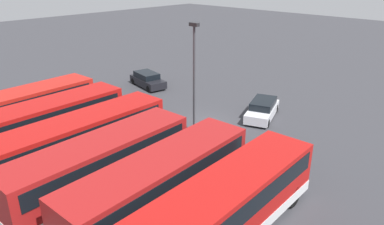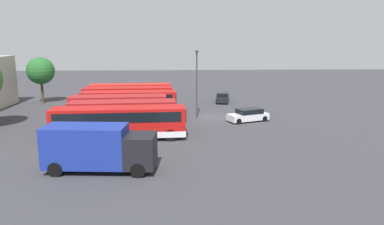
{
  "view_description": "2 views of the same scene",
  "coord_description": "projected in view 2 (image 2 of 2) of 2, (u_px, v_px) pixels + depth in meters",
  "views": [
    {
      "loc": [
        -16.53,
        19.17,
        11.11
      ],
      "look_at": [
        0.54,
        1.32,
        1.17
      ],
      "focal_mm": 33.83,
      "sensor_mm": 36.0,
      "label": 1
    },
    {
      "loc": [
        -40.47,
        4.56,
        8.82
      ],
      "look_at": [
        -1.89,
        2.42,
        1.02
      ],
      "focal_mm": 33.08,
      "sensor_mm": 36.0,
      "label": 2
    }
  ],
  "objects": [
    {
      "name": "ground_plane",
      "position": [
        212.0,
        118.0,
        41.6
      ],
      "size": [
        140.0,
        140.0,
        0.0
      ],
      "primitive_type": "plane",
      "color": "#38383D"
    },
    {
      "name": "bus_single_deck_near_end",
      "position": [
        119.0,
        122.0,
        32.18
      ],
      "size": [
        3.06,
        12.15,
        2.95
      ],
      "color": "#B71411",
      "rests_on": "ground"
    },
    {
      "name": "bus_single_deck_second",
      "position": [
        123.0,
        114.0,
        35.55
      ],
      "size": [
        3.19,
        10.75,
        2.95
      ],
      "color": "#A51919",
      "rests_on": "ground"
    },
    {
      "name": "bus_single_deck_third",
      "position": [
        119.0,
        108.0,
        39.01
      ],
      "size": [
        3.03,
        10.57,
        2.95
      ],
      "color": "#A51919",
      "rests_on": "ground"
    },
    {
      "name": "bus_single_deck_fourth",
      "position": [
        129.0,
        102.0,
        42.37
      ],
      "size": [
        2.91,
        11.31,
        2.95
      ],
      "color": "#B71411",
      "rests_on": "ground"
    },
    {
      "name": "bus_single_deck_fifth",
      "position": [
        128.0,
        97.0,
        46.16
      ],
      "size": [
        2.94,
        11.52,
        2.95
      ],
      "color": "#B71411",
      "rests_on": "ground"
    },
    {
      "name": "bus_single_deck_sixth",
      "position": [
        131.0,
        93.0,
        49.62
      ],
      "size": [
        3.18,
        11.43,
        2.95
      ],
      "color": "red",
      "rests_on": "ground"
    },
    {
      "name": "box_truck_blue",
      "position": [
        98.0,
        147.0,
        24.17
      ],
      "size": [
        3.15,
        7.69,
        3.2
      ],
      "color": "navy",
      "rests_on": "ground"
    },
    {
      "name": "car_hatchback_silver",
      "position": [
        248.0,
        115.0,
        39.52
      ],
      "size": [
        3.29,
        4.91,
        1.43
      ],
      "color": "silver",
      "rests_on": "ground"
    },
    {
      "name": "car_small_green",
      "position": [
        223.0,
        97.0,
        52.0
      ],
      "size": [
        4.59,
        2.55,
        1.43
      ],
      "color": "black",
      "rests_on": "ground"
    },
    {
      "name": "lamp_post_tall",
      "position": [
        197.0,
        79.0,
        40.51
      ],
      "size": [
        0.7,
        0.3,
        7.78
      ],
      "color": "#38383D",
      "rests_on": "ground"
    },
    {
      "name": "tree_midleft",
      "position": [
        41.0,
        71.0,
        50.58
      ],
      "size": [
        3.88,
        3.88,
        6.61
      ],
      "color": "#4C3823",
      "rests_on": "ground"
    }
  ]
}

